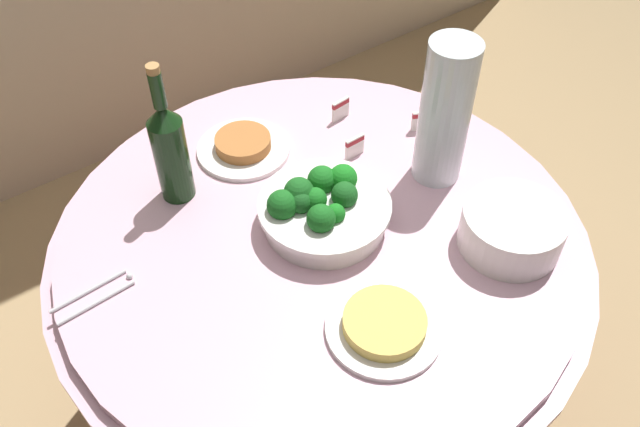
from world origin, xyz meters
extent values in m
plane|color=tan|center=(0.00, 0.00, 0.00)|extent=(6.00, 6.00, 0.00)
cylinder|color=maroon|center=(0.00, 0.00, 0.34)|extent=(1.01, 1.01, 0.69)
cylinder|color=#E0B2C6|center=(0.00, 0.00, 0.70)|extent=(1.16, 1.16, 0.02)
cylinder|color=#E0B2C6|center=(0.00, 0.00, 0.72)|extent=(1.10, 1.10, 0.03)
cylinder|color=white|center=(0.02, 0.01, 0.77)|extent=(0.26, 0.26, 0.05)
cylinder|color=white|center=(0.02, 0.01, 0.80)|extent=(0.28, 0.28, 0.01)
sphere|color=#196F1E|center=(0.00, 0.02, 0.82)|extent=(0.05, 0.05, 0.05)
sphere|color=#19591E|center=(-0.01, 0.04, 0.81)|extent=(0.05, 0.05, 0.05)
sphere|color=#197E1E|center=(0.08, 0.03, 0.82)|extent=(0.06, 0.06, 0.06)
sphere|color=#19601E|center=(0.06, 0.05, 0.81)|extent=(0.04, 0.04, 0.04)
sphere|color=#195E1E|center=(-0.02, 0.05, 0.82)|extent=(0.06, 0.06, 0.06)
sphere|color=#19561E|center=(-0.03, 0.03, 0.82)|extent=(0.05, 0.05, 0.05)
sphere|color=#19631E|center=(-0.06, 0.04, 0.82)|extent=(0.06, 0.06, 0.06)
sphere|color=#197A1E|center=(0.01, -0.03, 0.81)|extent=(0.04, 0.04, 0.04)
sphere|color=#19661E|center=(-0.02, -0.03, 0.82)|extent=(0.06, 0.06, 0.06)
sphere|color=#196C1E|center=(0.05, 0.06, 0.81)|extent=(0.06, 0.06, 0.06)
sphere|color=#195A1E|center=(0.06, -0.01, 0.82)|extent=(0.06, 0.06, 0.06)
cylinder|color=white|center=(0.29, -0.26, 0.74)|extent=(0.21, 0.21, 0.01)
cylinder|color=white|center=(0.29, -0.26, 0.76)|extent=(0.21, 0.21, 0.01)
cylinder|color=white|center=(0.29, -0.26, 0.77)|extent=(0.21, 0.21, 0.01)
cylinder|color=white|center=(0.29, -0.26, 0.78)|extent=(0.21, 0.21, 0.01)
cylinder|color=white|center=(0.29, -0.26, 0.79)|extent=(0.21, 0.21, 0.01)
cylinder|color=white|center=(0.29, -0.26, 0.80)|extent=(0.21, 0.21, 0.01)
cylinder|color=white|center=(0.29, -0.26, 0.80)|extent=(0.21, 0.21, 0.01)
cylinder|color=white|center=(0.29, -0.26, 0.81)|extent=(0.21, 0.21, 0.01)
cylinder|color=white|center=(0.29, -0.26, 0.82)|extent=(0.21, 0.21, 0.01)
cylinder|color=#143314|center=(-0.19, 0.27, 0.84)|extent=(0.07, 0.07, 0.20)
cone|color=#143314|center=(-0.19, 0.27, 0.96)|extent=(0.07, 0.07, 0.04)
cylinder|color=#143314|center=(-0.19, 0.27, 1.02)|extent=(0.03, 0.03, 0.08)
cylinder|color=#B2844C|center=(-0.19, 0.27, 1.07)|extent=(0.03, 0.03, 0.02)
cylinder|color=silver|center=(0.32, -0.01, 0.91)|extent=(0.11, 0.11, 0.34)
sphere|color=#E5B26B|center=(0.34, -0.01, 0.78)|extent=(0.06, 0.06, 0.06)
sphere|color=#E5B26B|center=(0.31, 0.01, 0.78)|extent=(0.06, 0.06, 0.06)
sphere|color=#E5B26B|center=(0.31, -0.03, 0.78)|extent=(0.06, 0.06, 0.06)
sphere|color=#72C64C|center=(0.34, 0.00, 0.83)|extent=(0.06, 0.06, 0.06)
sphere|color=#72C64C|center=(0.30, 0.00, 0.83)|extent=(0.06, 0.06, 0.06)
sphere|color=#72C64C|center=(0.32, -0.03, 0.83)|extent=(0.06, 0.06, 0.06)
sphere|color=red|center=(0.33, 0.01, 0.89)|extent=(0.06, 0.06, 0.06)
sphere|color=red|center=(0.30, -0.01, 0.89)|extent=(0.06, 0.06, 0.06)
sphere|color=red|center=(0.33, -0.03, 0.89)|extent=(0.06, 0.06, 0.06)
cylinder|color=silver|center=(-0.46, 0.09, 0.74)|extent=(0.16, 0.02, 0.01)
cylinder|color=silver|center=(-0.46, 0.13, 0.74)|extent=(0.16, 0.02, 0.01)
sphere|color=silver|center=(-0.38, 0.12, 0.74)|extent=(0.01, 0.01, 0.01)
cylinder|color=white|center=(0.00, 0.31, 0.75)|extent=(0.22, 0.22, 0.01)
cylinder|color=#B77038|center=(0.00, 0.31, 0.77)|extent=(0.13, 0.13, 0.03)
cylinder|color=white|center=(-0.05, -0.27, 0.75)|extent=(0.22, 0.22, 0.01)
cylinder|color=#EACC60|center=(-0.05, -0.27, 0.76)|extent=(0.16, 0.16, 0.03)
cube|color=white|center=(0.39, 0.12, 0.77)|extent=(0.05, 0.03, 0.05)
cube|color=maroon|center=(0.39, 0.12, 0.79)|extent=(0.05, 0.03, 0.01)
cube|color=white|center=(0.26, 0.28, 0.77)|extent=(0.05, 0.01, 0.05)
cube|color=maroon|center=(0.26, 0.28, 0.79)|extent=(0.05, 0.01, 0.01)
cube|color=white|center=(0.20, 0.14, 0.77)|extent=(0.05, 0.01, 0.05)
cube|color=maroon|center=(0.20, 0.14, 0.79)|extent=(0.05, 0.01, 0.01)
camera|label=1|loc=(-0.56, -0.78, 1.80)|focal=37.98mm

